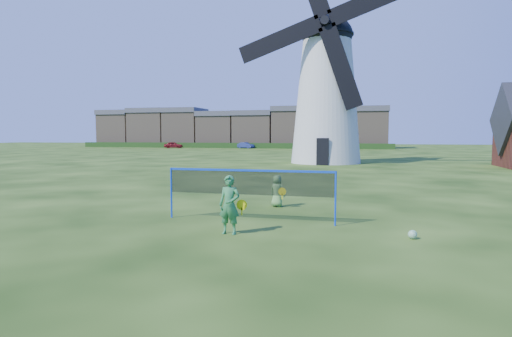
{
  "coord_description": "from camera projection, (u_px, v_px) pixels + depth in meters",
  "views": [
    {
      "loc": [
        3.45,
        -12.51,
        2.56
      ],
      "look_at": [
        0.2,
        0.5,
        1.5
      ],
      "focal_mm": 29.96,
      "sensor_mm": 36.0,
      "label": 1
    }
  ],
  "objects": [
    {
      "name": "terraced_houses",
      "position": [
        236.0,
        128.0,
        87.77
      ],
      "size": [
        60.25,
        8.4,
        8.24
      ],
      "color": "#8F795F",
      "rests_on": "ground"
    },
    {
      "name": "ground",
      "position": [
        246.0,
        218.0,
        13.14
      ],
      "size": [
        220.0,
        220.0,
        0.0
      ],
      "primitive_type": "plane",
      "color": "black",
      "rests_on": "ground"
    },
    {
      "name": "car_right",
      "position": [
        246.0,
        145.0,
        80.79
      ],
      "size": [
        3.6,
        2.42,
        1.12
      ],
      "primitive_type": "imported",
      "rotation": [
        0.0,
        0.0,
        1.17
      ],
      "color": "navy",
      "rests_on": "ground"
    },
    {
      "name": "play_ball",
      "position": [
        413.0,
        235.0,
        10.51
      ],
      "size": [
        0.22,
        0.22,
        0.22
      ],
      "primitive_type": "sphere",
      "color": "green",
      "rests_on": "ground"
    },
    {
      "name": "player_girl",
      "position": [
        230.0,
        205.0,
        10.98
      ],
      "size": [
        0.71,
        0.39,
        1.53
      ],
      "rotation": [
        0.0,
        0.0,
        -0.05
      ],
      "color": "#338147",
      "rests_on": "ground"
    },
    {
      "name": "car_left",
      "position": [
        174.0,
        145.0,
        81.47
      ],
      "size": [
        3.79,
        2.27,
        1.21
      ],
      "primitive_type": "imported",
      "rotation": [
        0.0,
        0.0,
        1.82
      ],
      "color": "maroon",
      "rests_on": "ground"
    },
    {
      "name": "player_boy",
      "position": [
        277.0,
        191.0,
        15.19
      ],
      "size": [
        0.68,
        0.52,
        1.13
      ],
      "rotation": [
        0.0,
        0.0,
        2.81
      ],
      "color": "#67A54F",
      "rests_on": "ground"
    },
    {
      "name": "hedge",
      "position": [
        227.0,
        145.0,
        82.25
      ],
      "size": [
        62.0,
        0.8,
        1.0
      ],
      "primitive_type": "cube",
      "color": "#193814",
      "rests_on": "ground"
    },
    {
      "name": "windmill",
      "position": [
        326.0,
        90.0,
        38.36
      ],
      "size": [
        14.98,
        6.24,
        19.54
      ],
      "color": "silver",
      "rests_on": "ground"
    },
    {
      "name": "badminton_net",
      "position": [
        249.0,
        183.0,
        12.55
      ],
      "size": [
        5.05,
        0.05,
        1.55
      ],
      "color": "blue",
      "rests_on": "ground"
    }
  ]
}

